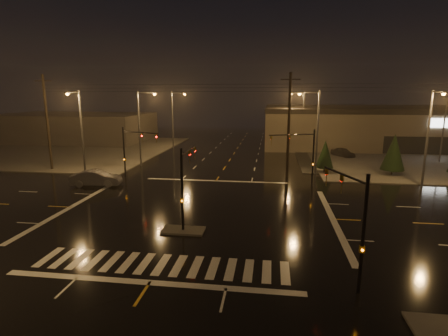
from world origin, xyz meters
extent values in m
plane|color=black|center=(0.00, 0.00, 0.00)|extent=(140.00, 140.00, 0.00)
cube|color=#42403B|center=(30.00, 30.00, 0.06)|extent=(36.00, 36.00, 0.12)
cube|color=#42403B|center=(-30.00, 30.00, 0.06)|extent=(36.00, 36.00, 0.12)
cube|color=#42403B|center=(0.00, -4.00, 0.07)|extent=(3.00, 1.60, 0.15)
cube|color=beige|center=(0.00, -9.00, 0.01)|extent=(15.00, 2.60, 0.01)
cube|color=beige|center=(0.00, -11.00, 0.01)|extent=(16.00, 0.50, 0.01)
cube|color=beige|center=(0.00, 11.00, 0.01)|extent=(16.00, 0.50, 0.01)
cube|color=brown|center=(35.00, 46.00, 3.50)|extent=(60.00, 28.00, 7.00)
cube|color=black|center=(35.00, 46.00, 6.80)|extent=(60.20, 28.20, 0.80)
cube|color=#413A39|center=(-35.00, 42.00, 2.80)|extent=(30.00, 18.00, 5.60)
cylinder|color=black|center=(0.00, -4.00, 3.00)|extent=(0.18, 0.18, 6.00)
cylinder|color=black|center=(0.00, -1.75, 5.50)|extent=(0.12, 4.50, 0.12)
imported|color=#594707|center=(0.00, 0.27, 5.45)|extent=(0.16, 0.20, 1.00)
cube|color=#594707|center=(0.00, -4.00, 2.30)|extent=(0.25, 0.18, 0.35)
cylinder|color=black|center=(10.50, 10.50, 3.00)|extent=(0.18, 0.18, 6.00)
cylinder|color=black|center=(8.15, 9.64, 5.50)|extent=(4.74, 1.82, 0.12)
imported|color=#594707|center=(6.04, 8.88, 5.45)|extent=(0.24, 0.22, 1.00)
cube|color=#594707|center=(10.50, 10.50, 2.30)|extent=(0.25, 0.18, 0.35)
cylinder|color=black|center=(-10.50, 10.50, 3.00)|extent=(0.18, 0.18, 6.00)
cylinder|color=black|center=(-8.15, 9.64, 5.50)|extent=(4.74, 1.82, 0.12)
imported|color=#594707|center=(-6.04, 8.88, 5.45)|extent=(0.24, 0.22, 1.00)
cube|color=#594707|center=(-10.50, 10.50, 2.30)|extent=(0.25, 0.18, 0.35)
cylinder|color=black|center=(10.50, -10.50, 3.00)|extent=(0.18, 0.18, 6.00)
cylinder|color=black|center=(9.82, -8.62, 5.50)|extent=(1.48, 3.80, 0.12)
imported|color=#594707|center=(9.20, -6.93, 5.45)|extent=(0.22, 0.24, 1.00)
cube|color=#594707|center=(10.50, -10.50, 2.30)|extent=(0.25, 0.18, 0.35)
cylinder|color=#38383A|center=(-11.50, 18.00, 5.00)|extent=(0.24, 0.24, 10.00)
cylinder|color=#38383A|center=(-10.30, 18.00, 9.80)|extent=(2.40, 0.14, 0.14)
cube|color=#38383A|center=(-9.20, 18.00, 9.75)|extent=(0.70, 0.30, 0.18)
sphere|color=orange|center=(-9.20, 18.00, 9.62)|extent=(0.32, 0.32, 0.32)
cylinder|color=#38383A|center=(-11.50, 34.00, 5.00)|extent=(0.24, 0.24, 10.00)
cylinder|color=#38383A|center=(-10.30, 34.00, 9.80)|extent=(2.40, 0.14, 0.14)
cube|color=#38383A|center=(-9.20, 34.00, 9.75)|extent=(0.70, 0.30, 0.18)
sphere|color=orange|center=(-9.20, 34.00, 9.62)|extent=(0.32, 0.32, 0.32)
cylinder|color=#38383A|center=(11.50, 16.00, 5.00)|extent=(0.24, 0.24, 10.00)
cylinder|color=#38383A|center=(10.30, 16.00, 9.80)|extent=(2.40, 0.14, 0.14)
cube|color=#38383A|center=(9.20, 16.00, 9.75)|extent=(0.70, 0.30, 0.18)
sphere|color=orange|center=(9.20, 16.00, 9.62)|extent=(0.32, 0.32, 0.32)
cylinder|color=#38383A|center=(11.50, 36.00, 5.00)|extent=(0.24, 0.24, 10.00)
cylinder|color=#38383A|center=(10.30, 36.00, 9.80)|extent=(2.40, 0.14, 0.14)
cube|color=#38383A|center=(9.20, 36.00, 9.75)|extent=(0.70, 0.30, 0.18)
sphere|color=orange|center=(9.20, 36.00, 9.62)|extent=(0.32, 0.32, 0.32)
cylinder|color=#38383A|center=(-16.00, 11.50, 5.00)|extent=(0.24, 0.24, 10.00)
cylinder|color=#38383A|center=(-16.00, 10.30, 9.80)|extent=(0.14, 2.40, 0.14)
cube|color=#38383A|center=(-16.00, 9.20, 9.75)|extent=(0.30, 0.70, 0.18)
sphere|color=orange|center=(-16.00, 9.20, 9.62)|extent=(0.32, 0.32, 0.32)
cylinder|color=#38383A|center=(22.00, 11.50, 5.00)|extent=(0.24, 0.24, 10.00)
cylinder|color=#38383A|center=(22.00, 10.30, 9.80)|extent=(0.14, 2.40, 0.14)
cube|color=#38383A|center=(22.00, 9.20, 9.75)|extent=(0.30, 0.70, 0.18)
sphere|color=orange|center=(22.00, 9.20, 9.62)|extent=(0.32, 0.32, 0.32)
cylinder|color=black|center=(-22.00, 14.00, 6.00)|extent=(0.32, 0.32, 12.00)
cube|color=black|center=(-22.00, 14.00, 11.20)|extent=(2.20, 0.12, 0.12)
cylinder|color=black|center=(8.00, 14.00, 6.00)|extent=(0.32, 0.32, 12.00)
cube|color=black|center=(8.00, 14.00, 11.20)|extent=(2.20, 0.12, 0.12)
cylinder|color=black|center=(12.66, 16.81, 0.35)|extent=(0.18, 0.18, 0.70)
cone|color=black|center=(12.66, 16.81, 2.38)|extent=(2.15, 2.15, 3.36)
cylinder|color=black|center=(20.56, 16.60, 0.35)|extent=(0.18, 0.18, 0.70)
cone|color=black|center=(20.56, 16.60, 2.84)|extent=(2.74, 2.74, 4.29)
imported|color=black|center=(17.20, 28.96, 0.71)|extent=(3.66, 4.45, 1.43)
imported|color=#5B5B62|center=(-12.28, 7.11, 0.85)|extent=(5.34, 2.48, 1.69)
camera|label=1|loc=(6.04, -26.79, 9.55)|focal=28.00mm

